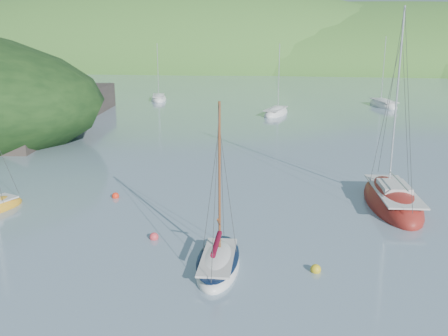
% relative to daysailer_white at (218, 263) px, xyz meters
% --- Properties ---
extents(ground, '(700.00, 700.00, 0.00)m').
position_rel_daysailer_white_xyz_m(ground, '(-0.80, -0.22, -0.20)').
color(ground, slate).
rests_on(ground, ground).
extents(shoreline_hills, '(690.00, 135.00, 56.00)m').
position_rel_daysailer_white_xyz_m(shoreline_hills, '(-10.46, 172.21, -0.20)').
color(shoreline_hills, '#2E6325').
rests_on(shoreline_hills, ground).
extents(daysailer_white, '(2.53, 5.61, 8.37)m').
position_rel_daysailer_white_xyz_m(daysailer_white, '(0.00, 0.00, 0.00)').
color(daysailer_white, silver).
rests_on(daysailer_white, ground).
extents(sloop_red, '(4.25, 9.42, 13.46)m').
position_rel_daysailer_white_xyz_m(sloop_red, '(9.12, 10.99, 0.04)').
color(sloop_red, maroon).
rests_on(sloop_red, ground).
extents(distant_sloop_a, '(3.87, 7.65, 10.42)m').
position_rel_daysailer_white_xyz_m(distant_sloop_a, '(-2.15, 47.55, -0.02)').
color(distant_sloop_a, silver).
rests_on(distant_sloop_a, ground).
extents(distant_sloop_b, '(5.08, 8.51, 11.46)m').
position_rel_daysailer_white_xyz_m(distant_sloop_b, '(13.23, 59.17, -0.01)').
color(distant_sloop_b, silver).
rests_on(distant_sloop_b, ground).
extents(distant_sloop_c, '(4.60, 7.56, 10.19)m').
position_rel_daysailer_white_xyz_m(distant_sloop_c, '(-23.20, 59.27, -0.02)').
color(distant_sloop_c, silver).
rests_on(distant_sloop_c, ground).
extents(mooring_buoys, '(24.00, 10.20, 0.50)m').
position_rel_daysailer_white_xyz_m(mooring_buoys, '(0.97, 5.19, -0.08)').
color(mooring_buoys, gold).
rests_on(mooring_buoys, ground).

